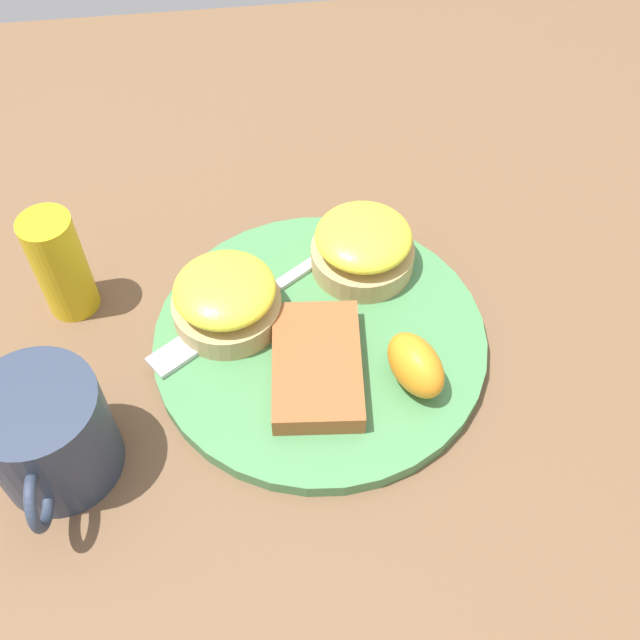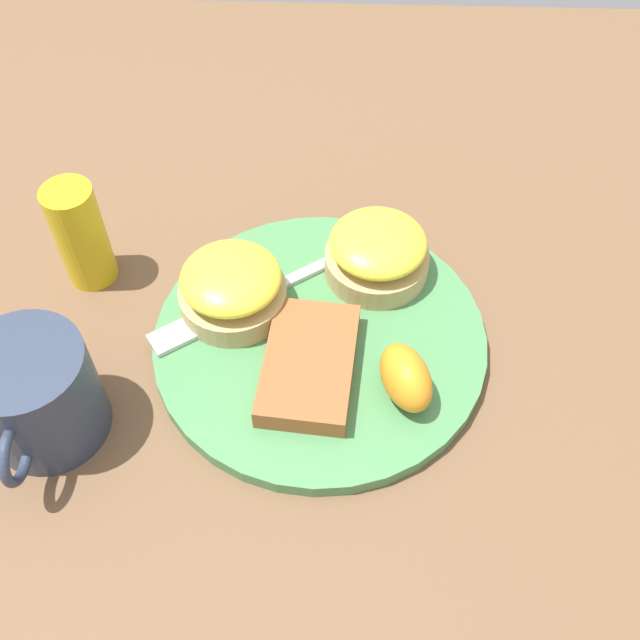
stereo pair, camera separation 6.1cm
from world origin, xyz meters
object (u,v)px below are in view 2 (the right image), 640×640
Objects in this scene: hashbrown_patty at (309,364)px; fork at (244,302)px; sandwich_benedict_right at (232,287)px; orange_wedge at (406,377)px; cup at (37,395)px; sandwich_benedict_left at (377,253)px; condiment_bottle at (81,235)px.

hashbrown_patty reaches higher than fork.
sandwich_benedict_right is 0.02m from fork.
cup reaches higher than orange_wedge.
sandwich_benedict_right is at bearing -70.13° from sandwich_benedict_left.
hashbrown_patty is (0.07, 0.07, -0.01)m from sandwich_benedict_right.
fork is (-0.09, -0.14, -0.02)m from orange_wedge.
hashbrown_patty is (0.11, -0.06, -0.01)m from sandwich_benedict_left.
sandwich_benedict_left is 1.00× the size of sandwich_benedict_right.
orange_wedge is (0.02, 0.08, 0.01)m from hashbrown_patty.
orange_wedge is 0.34× the size of fork.
hashbrown_patty is 1.13× the size of condiment_bottle.
sandwich_benedict_left is 1.54× the size of orange_wedge.
hashbrown_patty is 0.23m from condiment_bottle.
cup reaches higher than sandwich_benedict_right.
hashbrown_patty is at bearing -103.29° from orange_wedge.
hashbrown_patty is 1.92× the size of orange_wedge.
condiment_bottle is (0.00, -0.26, 0.01)m from sandwich_benedict_left.
orange_wedge is 0.31m from condiment_bottle.
cup is at bearing -76.09° from hashbrown_patty.
condiment_bottle is at bearing -114.61° from orange_wedge.
sandwich_benedict_left is 0.76× the size of cup.
sandwich_benedict_left reaches higher than orange_wedge.
condiment_bottle reaches higher than fork.
sandwich_benedict_left is 0.30m from cup.
condiment_bottle is (-0.11, -0.20, 0.03)m from hashbrown_patty.
condiment_bottle reaches higher than orange_wedge.
hashbrown_patty is 0.09m from fork.
sandwich_benedict_right is 0.14m from condiment_bottle.
cup is (0.03, -0.28, 0.01)m from orange_wedge.
sandwich_benedict_right reaches higher than hashbrown_patty.
sandwich_benedict_left is 0.12m from hashbrown_patty.
cup reaches higher than hashbrown_patty.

